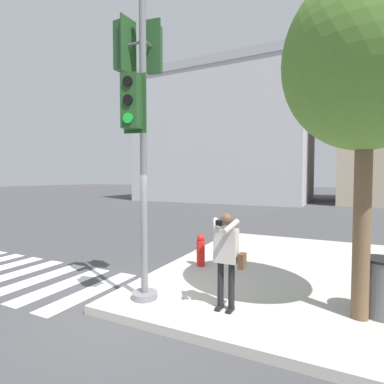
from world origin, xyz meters
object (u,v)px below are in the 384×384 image
Objects in this scene: person_photographer at (227,252)px; fire_hydrant at (201,250)px; trash_bin at (382,287)px; traffic_signal_pole at (139,104)px; street_tree at (366,62)px.

person_photographer reaches higher than fire_hydrant.
trash_bin is at bearing 20.50° from person_photographer.
person_photographer is at bearing -159.50° from trash_bin.
trash_bin is (2.39, 0.89, -0.52)m from person_photographer.
traffic_signal_pole is at bearing -172.02° from person_photographer.
fire_hydrant is 4.05m from trash_bin.
person_photographer is at bearing -55.45° from fire_hydrant.
traffic_signal_pole is 3.84m from street_tree.
person_photographer is at bearing 7.98° from traffic_signal_pole.
traffic_signal_pole reaches higher than trash_bin.
trash_bin is at bearing 15.55° from traffic_signal_pole.
traffic_signal_pole is at bearing -164.45° from trash_bin.
traffic_signal_pole reaches higher than fire_hydrant.
street_tree is (2.06, 0.65, 3.10)m from person_photographer.
traffic_signal_pole is 5.88× the size of trash_bin.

